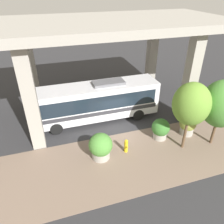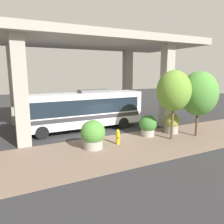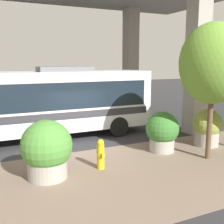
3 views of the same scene
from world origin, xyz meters
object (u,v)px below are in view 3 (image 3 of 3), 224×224
Objects in this scene: bus at (45,100)px; planter_front at (47,150)px; planter_back at (207,127)px; fire_hydrant at (101,154)px; planter_middle at (162,132)px; street_tree_far at (213,64)px.

bus is 5.43× the size of planter_front.
planter_back is (-4.26, -6.25, -1.06)m from bus.
fire_hydrant is 0.56× the size of planter_front.
fire_hydrant is 0.64× the size of planter_middle.
planter_back is at bearing -41.67° from street_tree_far.
planter_back is at bearing -85.56° from planter_front.
planter_back is 0.32× the size of street_tree_far.
bus is at bearing 10.14° from fire_hydrant.
bus is at bearing 41.91° from street_tree_far.
bus is 9.69× the size of fire_hydrant.
street_tree_far reaches higher than bus.
bus is at bearing 55.75° from planter_back.
planter_back is at bearing -84.05° from fire_hydrant.
fire_hydrant is (-4.82, -0.86, -1.36)m from bus.
planter_front is 1.14× the size of planter_middle.
planter_front reaches higher than fire_hydrant.
planter_front is (-0.00, 1.86, 0.41)m from fire_hydrant.
planter_middle is at bearing 35.95° from street_tree_far.
planter_front is 1.15× the size of planter_back.
street_tree_far is at bearing 138.33° from planter_back.
planter_middle is 2.31m from planter_back.
planter_middle reaches higher than fire_hydrant.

